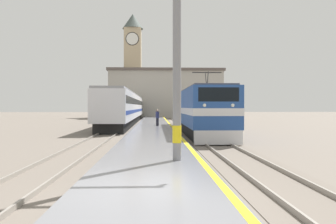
{
  "coord_description": "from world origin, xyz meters",
  "views": [
    {
      "loc": [
        0.1,
        -7.57,
        2.24
      ],
      "look_at": [
        1.41,
        24.98,
        1.71
      ],
      "focal_mm": 35.0,
      "sensor_mm": 36.0,
      "label": 1
    }
  ],
  "objects_px": {
    "passenger_train": "(126,108)",
    "clock_tower": "(133,62)",
    "locomotive_train": "(199,111)",
    "catenary_mast": "(180,44)",
    "person_on_platform": "(157,117)"
  },
  "relations": [
    {
      "from": "passenger_train",
      "to": "clock_tower",
      "type": "xyz_separation_m",
      "value": [
        -1.12,
        29.72,
        10.02
      ]
    },
    {
      "from": "locomotive_train",
      "to": "clock_tower",
      "type": "relative_size",
      "value": 0.75
    },
    {
      "from": "catenary_mast",
      "to": "person_on_platform",
      "type": "bearing_deg",
      "value": 91.71
    },
    {
      "from": "locomotive_train",
      "to": "passenger_train",
      "type": "bearing_deg",
      "value": 114.11
    },
    {
      "from": "person_on_platform",
      "to": "clock_tower",
      "type": "bearing_deg",
      "value": 97.05
    },
    {
      "from": "locomotive_train",
      "to": "person_on_platform",
      "type": "relative_size",
      "value": 10.87
    },
    {
      "from": "passenger_train",
      "to": "clock_tower",
      "type": "height_order",
      "value": "clock_tower"
    },
    {
      "from": "locomotive_train",
      "to": "catenary_mast",
      "type": "distance_m",
      "value": 15.92
    },
    {
      "from": "locomotive_train",
      "to": "catenary_mast",
      "type": "bearing_deg",
      "value": -100.02
    },
    {
      "from": "locomotive_train",
      "to": "person_on_platform",
      "type": "distance_m",
      "value": 6.0
    },
    {
      "from": "passenger_train",
      "to": "person_on_platform",
      "type": "distance_m",
      "value": 12.11
    },
    {
      "from": "locomotive_train",
      "to": "passenger_train",
      "type": "xyz_separation_m",
      "value": [
        -7.31,
        16.34,
        0.21
      ]
    },
    {
      "from": "catenary_mast",
      "to": "person_on_platform",
      "type": "relative_size",
      "value": 5.1
    },
    {
      "from": "clock_tower",
      "to": "locomotive_train",
      "type": "bearing_deg",
      "value": -79.63
    },
    {
      "from": "locomotive_train",
      "to": "passenger_train",
      "type": "distance_m",
      "value": 17.91
    }
  ]
}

